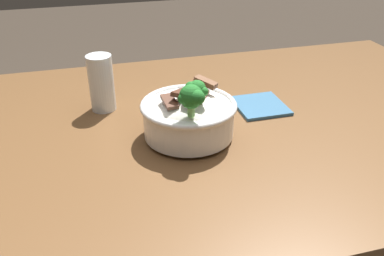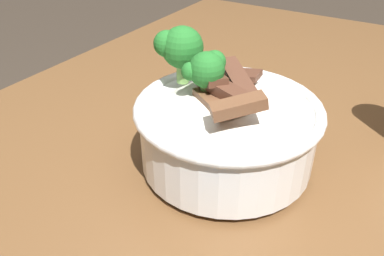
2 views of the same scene
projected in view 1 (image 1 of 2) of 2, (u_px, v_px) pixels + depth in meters
dining_table at (215, 157)px, 1.02m from camera, size 1.47×0.89×0.83m
rice_bowl at (189, 114)px, 0.88m from camera, size 0.20×0.20×0.15m
drinking_glass at (102, 87)px, 1.01m from camera, size 0.06×0.06×0.14m
folded_napkin at (260, 106)px, 1.04m from camera, size 0.12×0.13×0.01m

